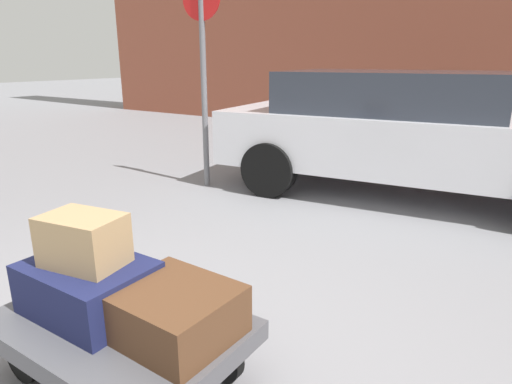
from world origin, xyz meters
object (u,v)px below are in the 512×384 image
(parked_car, at_px, (405,130))
(no_parking_sign, at_px, (203,62))
(suitcase_brown_center, at_px, (174,312))
(suitcase_navy_rear_left, at_px, (89,287))
(luggage_cart, at_px, (120,333))
(duffel_bag_tan_topmost_pile, at_px, (83,240))

(parked_car, distance_m, no_parking_sign, 2.51)
(suitcase_brown_center, distance_m, no_parking_sign, 3.88)
(suitcase_brown_center, height_order, parked_car, parked_car)
(parked_car, bearing_deg, suitcase_brown_center, -88.16)
(suitcase_navy_rear_left, xyz_separation_m, suitcase_brown_center, (0.50, 0.08, -0.01))
(suitcase_brown_center, bearing_deg, no_parking_sign, 129.50)
(luggage_cart, distance_m, suitcase_brown_center, 0.36)
(parked_car, bearing_deg, no_parking_sign, -153.60)
(suitcase_navy_rear_left, bearing_deg, no_parking_sign, 119.96)
(luggage_cart, distance_m, parked_car, 4.12)
(duffel_bag_tan_topmost_pile, distance_m, no_parking_sign, 3.61)
(suitcase_brown_center, height_order, duffel_bag_tan_topmost_pile, duffel_bag_tan_topmost_pile)
(no_parking_sign, bearing_deg, duffel_bag_tan_topmost_pile, -59.66)
(suitcase_navy_rear_left, relative_size, parked_car, 0.14)
(suitcase_brown_center, relative_size, parked_car, 0.12)
(luggage_cart, bearing_deg, parked_car, 87.54)
(suitcase_navy_rear_left, xyz_separation_m, no_parking_sign, (-1.78, 3.03, 1.06))
(duffel_bag_tan_topmost_pile, bearing_deg, no_parking_sign, 110.49)
(luggage_cart, height_order, duffel_bag_tan_topmost_pile, duffel_bag_tan_topmost_pile)
(suitcase_navy_rear_left, xyz_separation_m, duffel_bag_tan_topmost_pile, (0.00, 0.00, 0.25))
(suitcase_brown_center, bearing_deg, parked_car, 93.79)
(luggage_cart, xyz_separation_m, suitcase_brown_center, (0.31, 0.07, 0.19))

